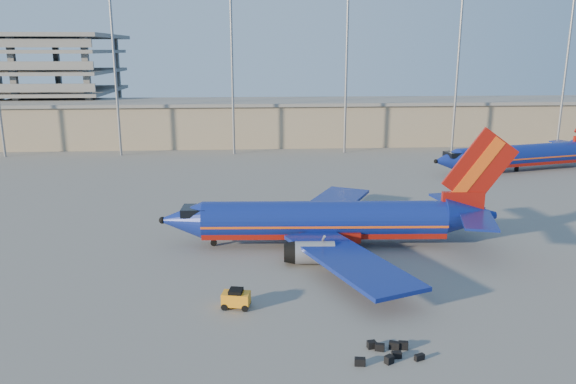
# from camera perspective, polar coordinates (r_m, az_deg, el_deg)

# --- Properties ---
(ground) EXTENTS (220.00, 220.00, 0.00)m
(ground) POSITION_cam_1_polar(r_m,az_deg,el_deg) (56.93, -1.65, -4.38)
(ground) COLOR slate
(ground) RESTS_ON ground
(terminal_building) EXTENTS (122.00, 16.00, 8.50)m
(terminal_building) POSITION_cam_1_polar(r_m,az_deg,el_deg) (113.39, 2.28, 7.23)
(terminal_building) COLOR gray
(terminal_building) RESTS_ON ground
(light_mast_row) EXTENTS (101.60, 1.60, 28.65)m
(light_mast_row) POSITION_cam_1_polar(r_m,az_deg,el_deg) (100.15, 0.17, 13.90)
(light_mast_row) COLOR gray
(light_mast_row) RESTS_ON ground
(aircraft_main) EXTENTS (33.47, 32.16, 11.33)m
(aircraft_main) POSITION_cam_1_polar(r_m,az_deg,el_deg) (53.42, 4.49, -2.95)
(aircraft_main) COLOR navy
(aircraft_main) RESTS_ON ground
(aircraft_second) EXTENTS (31.11, 14.59, 10.73)m
(aircraft_second) POSITION_cam_1_polar(r_m,az_deg,el_deg) (93.48, 22.70, 3.47)
(aircraft_second) COLOR navy
(aircraft_second) RESTS_ON ground
(baggage_tug) EXTENTS (2.20, 1.57, 1.44)m
(baggage_tug) POSITION_cam_1_polar(r_m,az_deg,el_deg) (41.44, -5.30, -10.69)
(baggage_tug) COLOR orange
(baggage_tug) RESTS_ON ground
(luggage_pile) EXTENTS (4.38, 2.39, 0.53)m
(luggage_pile) POSITION_cam_1_polar(r_m,az_deg,el_deg) (36.24, 10.07, -15.68)
(luggage_pile) COLOR black
(luggage_pile) RESTS_ON ground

